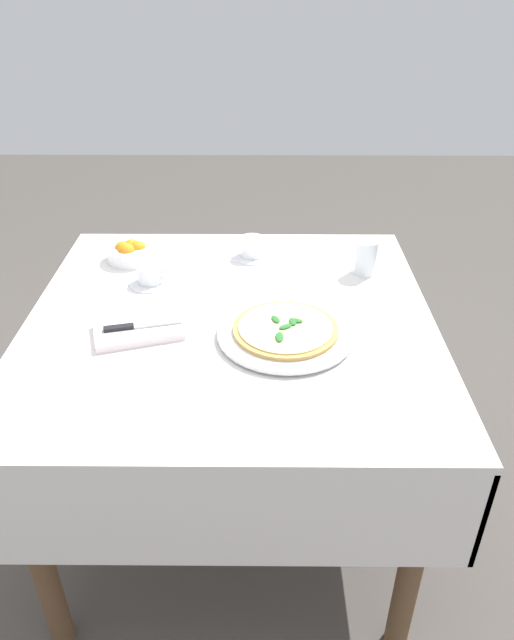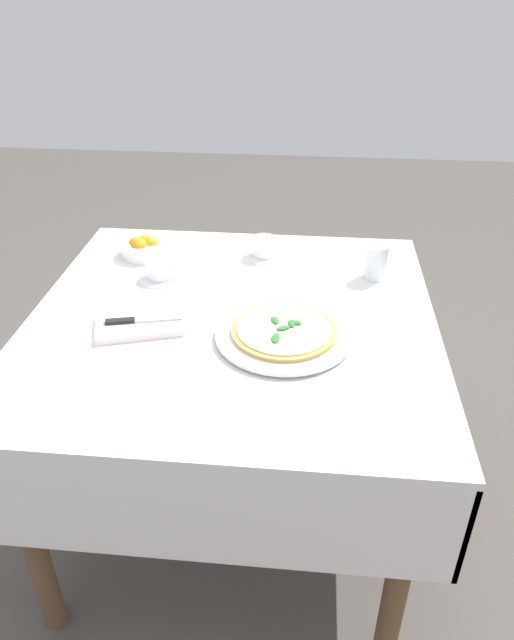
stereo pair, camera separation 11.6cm
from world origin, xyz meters
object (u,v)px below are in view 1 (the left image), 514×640
object	(u,v)px
coffee_cup_right_edge	(252,248)
pizza	(285,329)
water_glass_near_right	(365,259)
napkin_folded	(138,330)
pizza_plate	(285,333)
citrus_bowl	(131,252)
dinner_knife	(139,326)
coffee_cup_center_back	(151,275)

from	to	relation	value
coffee_cup_right_edge	pizza	bearing A→B (deg)	-78.93
pizza	coffee_cup_right_edge	world-z (taller)	coffee_cup_right_edge
pizza	water_glass_near_right	bearing A→B (deg)	54.66
water_glass_near_right	napkin_folded	distance (m)	0.71
pizza_plate	citrus_bowl	size ratio (longest dim) A/B	2.30
coffee_cup_right_edge	dinner_knife	distance (m)	0.53
coffee_cup_center_back	water_glass_near_right	distance (m)	0.64
pizza	napkin_folded	world-z (taller)	pizza
pizza_plate	dinner_knife	distance (m)	0.37
pizza_plate	napkin_folded	bearing A→B (deg)	178.08
pizza_plate	pizza	bearing A→B (deg)	-107.12
pizza	napkin_folded	bearing A→B (deg)	178.06
citrus_bowl	coffee_cup_right_edge	bearing A→B (deg)	3.98
coffee_cup_right_edge	coffee_cup_center_back	size ratio (longest dim) A/B	1.00
coffee_cup_right_edge	citrus_bowl	world-z (taller)	same
citrus_bowl	water_glass_near_right	bearing A→B (deg)	-6.50
pizza_plate	coffee_cup_right_edge	world-z (taller)	coffee_cup_right_edge
dinner_knife	pizza_plate	bearing A→B (deg)	-15.59
pizza	water_glass_near_right	world-z (taller)	water_glass_near_right
coffee_cup_right_edge	water_glass_near_right	xyz separation A→B (m)	(0.34, -0.11, 0.02)
coffee_cup_right_edge	coffee_cup_center_back	bearing A→B (deg)	-148.40
pizza_plate	coffee_cup_center_back	bearing A→B (deg)	143.71
pizza_plate	napkin_folded	distance (m)	0.37
pizza	water_glass_near_right	distance (m)	0.44
dinner_knife	coffee_cup_center_back	bearing A→B (deg)	79.28
water_glass_near_right	napkin_folded	xyz separation A→B (m)	(-0.63, -0.34, -0.04)
citrus_bowl	coffee_cup_center_back	bearing A→B (deg)	-60.53
pizza_plate	water_glass_near_right	xyz separation A→B (m)	(0.25, 0.35, 0.04)
pizza	dinner_knife	xyz separation A→B (m)	(-0.37, 0.01, -0.00)
dinner_knife	citrus_bowl	world-z (taller)	citrus_bowl
pizza	coffee_cup_center_back	xyz separation A→B (m)	(-0.38, 0.28, 0.00)
coffee_cup_center_back	citrus_bowl	bearing A→B (deg)	119.47
pizza_plate	pizza	size ratio (longest dim) A/B	1.30
dinner_knife	citrus_bowl	xyz separation A→B (m)	(-0.10, 0.42, 0.00)
coffee_cup_center_back	napkin_folded	bearing A→B (deg)	-87.75
dinner_knife	citrus_bowl	distance (m)	0.44
water_glass_near_right	citrus_bowl	bearing A→B (deg)	173.50
pizza_plate	citrus_bowl	world-z (taller)	citrus_bowl
pizza_plate	dinner_knife	xyz separation A→B (m)	(-0.37, 0.01, 0.01)
pizza_plate	coffee_cup_center_back	world-z (taller)	coffee_cup_center_back
water_glass_near_right	dinner_knife	world-z (taller)	water_glass_near_right
coffee_cup_right_edge	citrus_bowl	distance (m)	0.38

